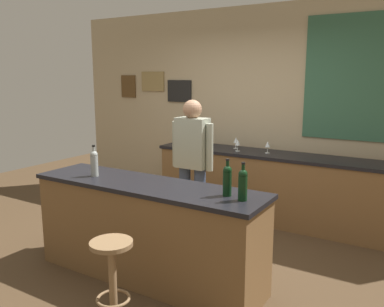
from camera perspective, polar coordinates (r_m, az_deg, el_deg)
The scene contains 12 objects.
ground_plane at distance 4.33m, azimuth -2.84°, elevation -14.82°, with size 10.00×10.00×0.00m, color #4C3823.
back_wall at distance 5.70m, azimuth 8.84°, elevation 6.15°, with size 6.00×0.09×2.80m.
bar_counter at distance 3.85m, azimuth -6.32°, elevation -10.77°, with size 2.28×0.60×0.92m.
side_counter at distance 5.38m, azimuth 10.71°, elevation -4.64°, with size 3.08×0.56×0.90m.
bartender at distance 4.55m, azimuth 0.04°, elevation -1.04°, with size 0.52×0.21×1.62m.
bar_stool at distance 3.20m, azimuth -11.16°, elevation -15.66°, with size 0.32×0.32×0.68m.
wine_bottle_a at distance 4.01m, azimuth -13.59°, elevation -1.22°, with size 0.07×0.07×0.31m.
wine_bottle_b at distance 3.28m, azimuth 4.98°, elevation -3.65°, with size 0.07×0.07×0.31m.
wine_bottle_c at distance 3.17m, azimuth 7.16°, elevation -4.22°, with size 0.07×0.07×0.31m.
wine_glass_a at distance 5.52m, azimuth 6.20°, elevation 1.82°, with size 0.07×0.07×0.16m.
wine_glass_b at distance 5.34m, azimuth 6.44°, elevation 1.50°, with size 0.07×0.07×0.16m.
wine_glass_c at distance 5.25m, azimuth 10.60°, elevation 1.23°, with size 0.07×0.07×0.16m.
Camera 1 is at (2.21, -3.21, 1.88)m, focal length 37.91 mm.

